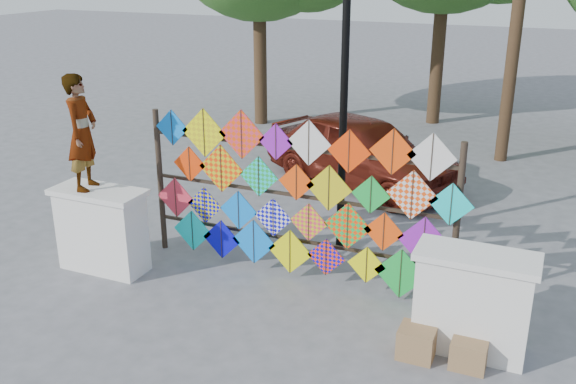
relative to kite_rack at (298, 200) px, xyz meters
The scene contains 9 objects.
ground 1.42m from the kite_rack, 96.51° to the right, with size 80.00×80.00×0.00m, color gray.
parapet_left 2.99m from the kite_rack, 161.57° to the right, with size 1.40×0.65×1.28m.
parapet_right 2.83m from the kite_rack, 19.51° to the right, with size 1.40×0.65×1.28m.
kite_rack is the anchor object (origin of this frame).
vendor_woman 3.23m from the kite_rack, 162.57° to the right, with size 0.61×0.40×1.68m, color #99999E.
sedan 4.35m from the kite_rack, 95.03° to the left, with size 1.74×4.31×1.47m, color #58180F.
lamppost 1.96m from the kite_rack, 80.32° to the left, with size 0.28×0.28×4.46m.
cardboard_box_near 2.67m from the kite_rack, 32.44° to the right, with size 0.42×0.38×0.38m, color #8C6143.
cardboard_box_far 3.14m from the kite_rack, 25.49° to the right, with size 0.40×0.37×0.34m, color #8C6143.
Camera 1 is at (3.34, -7.15, 4.46)m, focal length 40.00 mm.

